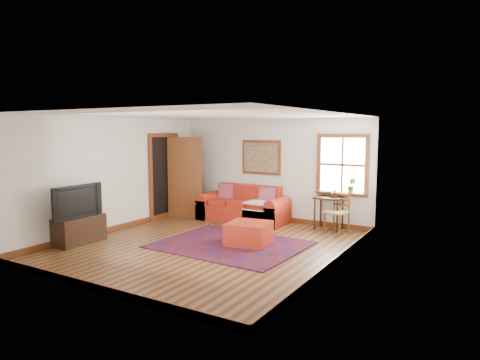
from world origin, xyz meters
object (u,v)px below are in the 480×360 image
Objects in this scene: ladder_back_chair at (338,210)px; media_cabinet at (79,230)px; side_table at (329,202)px; red_leather_sofa at (244,209)px; red_ottoman at (249,234)px.

ladder_back_chair is 5.36m from media_cabinet.
ladder_back_chair is at bearing 40.34° from media_cabinet.
ladder_back_chair is at bearing -33.83° from side_table.
ladder_back_chair is at bearing -0.39° from red_leather_sofa.
red_leather_sofa reaches higher than side_table.
red_leather_sofa is 2.98× the size of side_table.
red_leather_sofa is 2.39m from ladder_back_chair.
ladder_back_chair is 0.94× the size of media_cabinet.
red_leather_sofa is at bearing -175.29° from side_table.
ladder_back_chair reaches higher than side_table.
red_leather_sofa is 2.88× the size of red_ottoman.
red_ottoman is at bearing -57.16° from red_leather_sofa.
red_ottoman is 2.25m from side_table.
ladder_back_chair is (0.28, -0.19, -0.11)m from side_table.
red_ottoman is 1.04× the size of side_table.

